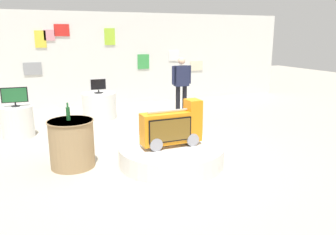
{
  "coord_description": "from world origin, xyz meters",
  "views": [
    {
      "loc": [
        -1.91,
        -5.5,
        2.17
      ],
      "look_at": [
        0.31,
        0.21,
        0.66
      ],
      "focal_mm": 35.57,
      "sensor_mm": 36.0,
      "label": 1
    }
  ],
  "objects_px": {
    "bottle_on_side_table": "(68,113)",
    "tv_on_center_rear": "(14,96)",
    "main_display_pedestal": "(171,155)",
    "side_table_round": "(72,143)",
    "display_pedestal_center_rear": "(17,122)",
    "tv_on_left_rear": "(98,86)",
    "shopper_browsing_near_truck": "(181,82)",
    "display_pedestal_left_rear": "(99,106)",
    "novelty_firetruck_tv": "(172,128)"
  },
  "relations": [
    {
      "from": "main_display_pedestal",
      "to": "side_table_round",
      "type": "distance_m",
      "value": 1.7
    },
    {
      "from": "main_display_pedestal",
      "to": "display_pedestal_left_rear",
      "type": "bearing_deg",
      "value": 98.76
    },
    {
      "from": "tv_on_left_rear",
      "to": "tv_on_center_rear",
      "type": "relative_size",
      "value": 0.8
    },
    {
      "from": "main_display_pedestal",
      "to": "tv_on_left_rear",
      "type": "bearing_deg",
      "value": 98.77
    },
    {
      "from": "main_display_pedestal",
      "to": "bottle_on_side_table",
      "type": "relative_size",
      "value": 6.15
    },
    {
      "from": "display_pedestal_left_rear",
      "to": "main_display_pedestal",
      "type": "bearing_deg",
      "value": -81.24
    },
    {
      "from": "display_pedestal_left_rear",
      "to": "tv_on_left_rear",
      "type": "bearing_deg",
      "value": -92.79
    },
    {
      "from": "bottle_on_side_table",
      "to": "display_pedestal_center_rear",
      "type": "bearing_deg",
      "value": 112.89
    },
    {
      "from": "novelty_firetruck_tv",
      "to": "tv_on_left_rear",
      "type": "distance_m",
      "value": 3.83
    },
    {
      "from": "display_pedestal_left_rear",
      "to": "shopper_browsing_near_truck",
      "type": "relative_size",
      "value": 0.55
    },
    {
      "from": "display_pedestal_center_rear",
      "to": "tv_on_center_rear",
      "type": "xyz_separation_m",
      "value": [
        0.0,
        -0.0,
        0.57
      ]
    },
    {
      "from": "novelty_firetruck_tv",
      "to": "tv_on_center_rear",
      "type": "height_order",
      "value": "novelty_firetruck_tv"
    },
    {
      "from": "bottle_on_side_table",
      "to": "shopper_browsing_near_truck",
      "type": "relative_size",
      "value": 0.18
    },
    {
      "from": "novelty_firetruck_tv",
      "to": "side_table_round",
      "type": "distance_m",
      "value": 1.72
    },
    {
      "from": "tv_on_center_rear",
      "to": "side_table_round",
      "type": "xyz_separation_m",
      "value": [
        0.94,
        -2.21,
        -0.5
      ]
    },
    {
      "from": "main_display_pedestal",
      "to": "bottle_on_side_table",
      "type": "xyz_separation_m",
      "value": [
        -1.64,
        0.5,
        0.77
      ]
    },
    {
      "from": "tv_on_center_rear",
      "to": "bottle_on_side_table",
      "type": "height_order",
      "value": "bottle_on_side_table"
    },
    {
      "from": "tv_on_center_rear",
      "to": "side_table_round",
      "type": "distance_m",
      "value": 2.45
    },
    {
      "from": "main_display_pedestal",
      "to": "display_pedestal_left_rear",
      "type": "height_order",
      "value": "display_pedestal_left_rear"
    },
    {
      "from": "tv_on_left_rear",
      "to": "shopper_browsing_near_truck",
      "type": "bearing_deg",
      "value": -16.8
    },
    {
      "from": "bottle_on_side_table",
      "to": "shopper_browsing_near_truck",
      "type": "xyz_separation_m",
      "value": [
        3.18,
        2.62,
        0.02
      ]
    },
    {
      "from": "novelty_firetruck_tv",
      "to": "bottle_on_side_table",
      "type": "xyz_separation_m",
      "value": [
        -1.66,
        0.51,
        0.29
      ]
    },
    {
      "from": "bottle_on_side_table",
      "to": "display_pedestal_left_rear",
      "type": "bearing_deg",
      "value": 72.13
    },
    {
      "from": "display_pedestal_left_rear",
      "to": "display_pedestal_center_rear",
      "type": "bearing_deg",
      "value": -151.11
    },
    {
      "from": "bottle_on_side_table",
      "to": "tv_on_center_rear",
      "type": "bearing_deg",
      "value": 112.92
    },
    {
      "from": "side_table_round",
      "to": "display_pedestal_left_rear",
      "type": "bearing_deg",
      "value": 72.65
    },
    {
      "from": "tv_on_center_rear",
      "to": "display_pedestal_left_rear",
      "type": "bearing_deg",
      "value": 28.99
    },
    {
      "from": "display_pedestal_left_rear",
      "to": "side_table_round",
      "type": "distance_m",
      "value": 3.46
    },
    {
      "from": "tv_on_left_rear",
      "to": "bottle_on_side_table",
      "type": "height_order",
      "value": "bottle_on_side_table"
    },
    {
      "from": "novelty_firetruck_tv",
      "to": "bottle_on_side_table",
      "type": "height_order",
      "value": "bottle_on_side_table"
    },
    {
      "from": "display_pedestal_left_rear",
      "to": "bottle_on_side_table",
      "type": "height_order",
      "value": "bottle_on_side_table"
    },
    {
      "from": "side_table_round",
      "to": "main_display_pedestal",
      "type": "bearing_deg",
      "value": -16.33
    },
    {
      "from": "main_display_pedestal",
      "to": "tv_on_center_rear",
      "type": "distance_m",
      "value": 3.78
    },
    {
      "from": "display_pedestal_center_rear",
      "to": "main_display_pedestal",
      "type": "bearing_deg",
      "value": -46.37
    },
    {
      "from": "main_display_pedestal",
      "to": "display_pedestal_center_rear",
      "type": "height_order",
      "value": "display_pedestal_center_rear"
    },
    {
      "from": "display_pedestal_left_rear",
      "to": "bottle_on_side_table",
      "type": "relative_size",
      "value": 3.03
    },
    {
      "from": "novelty_firetruck_tv",
      "to": "shopper_browsing_near_truck",
      "type": "xyz_separation_m",
      "value": [
        1.53,
        3.13,
        0.31
      ]
    },
    {
      "from": "tv_on_center_rear",
      "to": "bottle_on_side_table",
      "type": "distance_m",
      "value": 2.36
    },
    {
      "from": "display_pedestal_left_rear",
      "to": "tv_on_center_rear",
      "type": "xyz_separation_m",
      "value": [
        -1.98,
        -1.09,
        0.57
      ]
    },
    {
      "from": "display_pedestal_center_rear",
      "to": "shopper_browsing_near_truck",
      "type": "xyz_separation_m",
      "value": [
        4.1,
        0.44,
        0.61
      ]
    },
    {
      "from": "display_pedestal_left_rear",
      "to": "tv_on_center_rear",
      "type": "distance_m",
      "value": 2.33
    },
    {
      "from": "main_display_pedestal",
      "to": "tv_on_center_rear",
      "type": "bearing_deg",
      "value": 133.67
    },
    {
      "from": "tv_on_left_rear",
      "to": "side_table_round",
      "type": "height_order",
      "value": "tv_on_left_rear"
    },
    {
      "from": "shopper_browsing_near_truck",
      "to": "display_pedestal_center_rear",
      "type": "bearing_deg",
      "value": -173.82
    },
    {
      "from": "side_table_round",
      "to": "bottle_on_side_table",
      "type": "distance_m",
      "value": 0.52
    },
    {
      "from": "display_pedestal_center_rear",
      "to": "tv_on_center_rear",
      "type": "relative_size",
      "value": 1.28
    },
    {
      "from": "display_pedestal_center_rear",
      "to": "display_pedestal_left_rear",
      "type": "bearing_deg",
      "value": 28.89
    },
    {
      "from": "main_display_pedestal",
      "to": "tv_on_left_rear",
      "type": "relative_size",
      "value": 4.22
    },
    {
      "from": "novelty_firetruck_tv",
      "to": "tv_on_center_rear",
      "type": "xyz_separation_m",
      "value": [
        -2.58,
        2.68,
        0.28
      ]
    },
    {
      "from": "display_pedestal_center_rear",
      "to": "tv_on_center_rear",
      "type": "bearing_deg",
      "value": -87.47
    }
  ]
}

